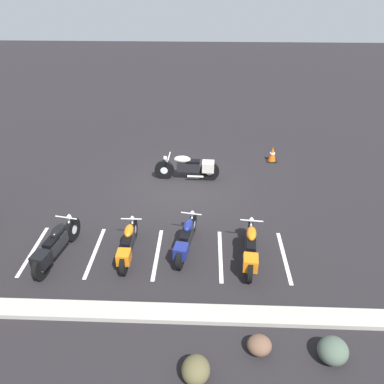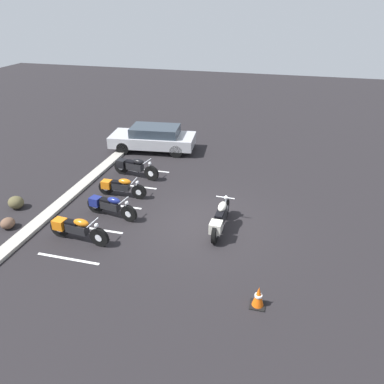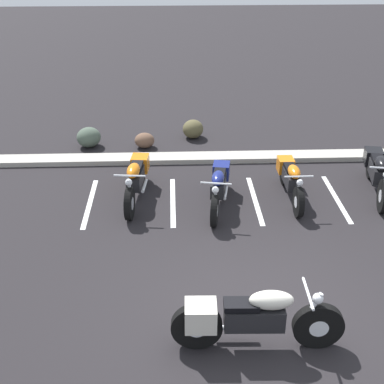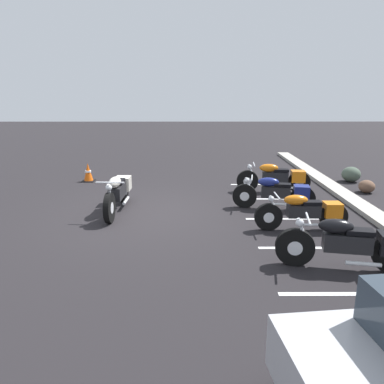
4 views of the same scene
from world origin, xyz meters
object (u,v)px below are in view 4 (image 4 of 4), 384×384
motorcycle_cream_featured (118,191)px  parked_bike_1 (278,193)px  parked_bike_0 (277,177)px  parked_bike_2 (306,212)px  parked_bike_3 (351,244)px  landscape_rock_2 (351,174)px  traffic_cone (88,173)px  landscape_rock_1 (367,186)px

motorcycle_cream_featured → parked_bike_1: motorcycle_cream_featured is taller
parked_bike_0 → parked_bike_2: bearing=94.1°
motorcycle_cream_featured → parked_bike_3: motorcycle_cream_featured is taller
parked_bike_1 → landscape_rock_2: (-3.05, 3.17, -0.19)m
motorcycle_cream_featured → parked_bike_3: 5.64m
motorcycle_cream_featured → parked_bike_0: (-1.75, 4.44, -0.03)m
parked_bike_1 → parked_bike_3: (3.41, 0.46, 0.03)m
traffic_cone → landscape_rock_2: bearing=89.4°
traffic_cone → parked_bike_2: bearing=52.0°
parked_bike_1 → landscape_rock_1: parked_bike_1 is taller
parked_bike_3 → landscape_rock_2: (-6.46, 2.71, -0.22)m
parked_bike_1 → parked_bike_3: 3.44m
parked_bike_1 → parked_bike_0: bearing=-92.0°
parked_bike_3 → traffic_cone: 9.01m
motorcycle_cream_featured → parked_bike_3: bearing=55.3°
parked_bike_1 → landscape_rock_2: 4.41m
motorcycle_cream_featured → landscape_rock_1: motorcycle_cream_featured is taller
parked_bike_1 → landscape_rock_2: parked_bike_1 is taller
parked_bike_2 → landscape_rock_1: 4.21m
parked_bike_1 → parked_bike_3: size_ratio=0.93×
parked_bike_1 → traffic_cone: size_ratio=3.39×
motorcycle_cream_featured → landscape_rock_1: bearing=105.1°
parked_bike_0 → landscape_rock_1: 2.71m
motorcycle_cream_featured → parked_bike_0: size_ratio=1.08×
landscape_rock_2 → traffic_cone: size_ratio=1.00×
parked_bike_0 → parked_bike_3: (5.10, 0.10, 0.01)m
parked_bike_0 → parked_bike_1: bearing=83.6°
parked_bike_2 → motorcycle_cream_featured: bearing=-18.5°
parked_bike_1 → landscape_rock_2: size_ratio=3.38×
landscape_rock_1 → parked_bike_0: bearing=-91.2°
motorcycle_cream_featured → traffic_cone: 3.61m
landscape_rock_2 → parked_bike_1: bearing=-46.1°
motorcycle_cream_featured → parked_bike_0: 4.77m
motorcycle_cream_featured → landscape_rock_2: bearing=115.0°
landscape_rock_1 → parked_bike_3: bearing=-27.2°
parked_bike_2 → landscape_rock_1: size_ratio=4.05×
parked_bike_0 → landscape_rock_1: bearing=-175.6°
parked_bike_1 → landscape_rock_1: (-1.63, 3.06, -0.25)m
landscape_rock_2 → motorcycle_cream_featured: bearing=-66.8°
parked_bike_0 → parked_bike_3: parked_bike_3 is taller
motorcycle_cream_featured → parked_bike_0: bearing=113.3°
parked_bike_3 → landscape_rock_2: size_ratio=3.63×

